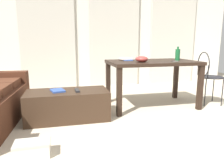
# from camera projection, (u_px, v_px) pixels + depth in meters

# --- Properties ---
(ground_plane) EXTENTS (8.25, 8.25, 0.00)m
(ground_plane) POSITION_uv_depth(u_px,v_px,m) (146.00, 110.00, 3.30)
(ground_plane) COLOR beige
(wall_back) EXTENTS (5.96, 0.10, 2.53)m
(wall_back) POSITION_uv_depth(u_px,v_px,m) (114.00, 33.00, 5.08)
(wall_back) COLOR silver
(wall_back) RESTS_ON ground
(curtains) EXTENTS (4.24, 0.03, 2.32)m
(curtains) POSITION_uv_depth(u_px,v_px,m) (115.00, 37.00, 5.02)
(curtains) COLOR beige
(curtains) RESTS_ON ground
(coffee_table) EXTENTS (1.10, 0.53, 0.40)m
(coffee_table) POSITION_uv_depth(u_px,v_px,m) (68.00, 105.00, 2.91)
(coffee_table) COLOR #382619
(coffee_table) RESTS_ON ground
(craft_table) EXTENTS (1.40, 0.83, 0.75)m
(craft_table) POSITION_uv_depth(u_px,v_px,m) (152.00, 67.00, 3.43)
(craft_table) COLOR black
(craft_table) RESTS_ON ground
(wire_chair) EXTENTS (0.41, 0.44, 0.89)m
(wire_chair) POSITION_uv_depth(u_px,v_px,m) (207.00, 72.00, 3.56)
(wire_chair) COLOR black
(wire_chair) RESTS_ON ground
(bottle_near) EXTENTS (0.08, 0.08, 0.22)m
(bottle_near) POSITION_uv_depth(u_px,v_px,m) (178.00, 54.00, 3.49)
(bottle_near) COLOR #195B2D
(bottle_near) RESTS_ON craft_table
(bowl) EXTENTS (0.19, 0.19, 0.09)m
(bowl) POSITION_uv_depth(u_px,v_px,m) (142.00, 59.00, 3.18)
(bowl) COLOR #9E3833
(bowl) RESTS_ON craft_table
(book_stack) EXTENTS (0.25, 0.27, 0.04)m
(book_stack) POSITION_uv_depth(u_px,v_px,m) (127.00, 59.00, 3.51)
(book_stack) COLOR #33519E
(book_stack) RESTS_ON craft_table
(scissors) EXTENTS (0.12, 0.06, 0.00)m
(scissors) POSITION_uv_depth(u_px,v_px,m) (174.00, 61.00, 3.32)
(scissors) COLOR #9EA0A5
(scissors) RESTS_ON craft_table
(tv_remote_primary) EXTENTS (0.05, 0.19, 0.02)m
(tv_remote_primary) POSITION_uv_depth(u_px,v_px,m) (77.00, 90.00, 2.85)
(tv_remote_primary) COLOR #232326
(tv_remote_primary) RESTS_ON coffee_table
(magazine) EXTENTS (0.21, 0.26, 0.02)m
(magazine) POSITION_uv_depth(u_px,v_px,m) (58.00, 90.00, 2.85)
(magazine) COLOR #33519E
(magazine) RESTS_ON coffee_table
(shoebox) EXTENTS (0.32, 0.19, 0.14)m
(shoebox) POSITION_uv_depth(u_px,v_px,m) (32.00, 149.00, 1.97)
(shoebox) COLOR beige
(shoebox) RESTS_ON ground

